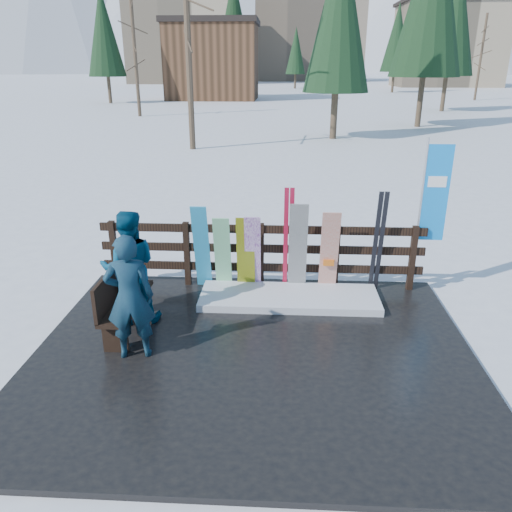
# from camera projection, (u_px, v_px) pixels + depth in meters

# --- Properties ---
(ground) EXTENTS (700.00, 700.00, 0.00)m
(ground) POSITION_uv_depth(u_px,v_px,m) (253.00, 356.00, 6.86)
(ground) COLOR white
(ground) RESTS_ON ground
(deck) EXTENTS (6.00, 5.00, 0.08)m
(deck) POSITION_uv_depth(u_px,v_px,m) (253.00, 354.00, 6.85)
(deck) COLOR black
(deck) RESTS_ON ground
(fence) EXTENTS (5.60, 0.10, 1.15)m
(fence) POSITION_uv_depth(u_px,v_px,m) (261.00, 251.00, 8.65)
(fence) COLOR black
(fence) RESTS_ON deck
(snow_patch) EXTENTS (2.94, 1.00, 0.12)m
(snow_patch) POSITION_uv_depth(u_px,v_px,m) (289.00, 298.00, 8.28)
(snow_patch) COLOR white
(snow_patch) RESTS_ON deck
(bench) EXTENTS (0.41, 1.50, 0.97)m
(bench) POSITION_uv_depth(u_px,v_px,m) (122.00, 298.00, 7.22)
(bench) COLOR black
(bench) RESTS_ON deck
(snowboard_0) EXTENTS (0.26, 0.44, 1.55)m
(snowboard_0) POSITION_uv_depth(u_px,v_px,m) (202.00, 248.00, 8.45)
(snowboard_0) COLOR #2B9CD0
(snowboard_0) RESTS_ON deck
(snowboard_1) EXTENTS (0.28, 0.35, 1.35)m
(snowboard_1) POSITION_uv_depth(u_px,v_px,m) (223.00, 254.00, 8.47)
(snowboard_1) COLOR silver
(snowboard_1) RESTS_ON deck
(snowboard_2) EXTENTS (0.31, 0.27, 1.35)m
(snowboard_2) POSITION_uv_depth(u_px,v_px,m) (246.00, 254.00, 8.45)
(snowboard_2) COLOR #DBE613
(snowboard_2) RESTS_ON deck
(snowboard_3) EXTENTS (0.27, 0.33, 1.37)m
(snowboard_3) POSITION_uv_depth(u_px,v_px,m) (253.00, 254.00, 8.44)
(snowboard_3) COLOR white
(snowboard_3) RESTS_ON deck
(snowboard_4) EXTENTS (0.31, 0.27, 1.59)m
(snowboard_4) POSITION_uv_depth(u_px,v_px,m) (298.00, 248.00, 8.36)
(snowboard_4) COLOR black
(snowboard_4) RESTS_ON deck
(snowboard_5) EXTENTS (0.30, 0.30, 1.47)m
(snowboard_5) POSITION_uv_depth(u_px,v_px,m) (329.00, 252.00, 8.35)
(snowboard_5) COLOR silver
(snowboard_5) RESTS_ON deck
(ski_pair_a) EXTENTS (0.16, 0.21, 1.84)m
(ski_pair_a) POSITION_uv_depth(u_px,v_px,m) (288.00, 240.00, 8.39)
(ski_pair_a) COLOR #AD1533
(ski_pair_a) RESTS_ON deck
(ski_pair_b) EXTENTS (0.17, 0.30, 1.80)m
(ski_pair_b) POSITION_uv_depth(u_px,v_px,m) (378.00, 243.00, 8.32)
(ski_pair_b) COLOR black
(ski_pair_b) RESTS_ON deck
(rental_flag) EXTENTS (0.45, 0.04, 2.60)m
(rental_flag) POSITION_uv_depth(u_px,v_px,m) (432.00, 199.00, 8.21)
(rental_flag) COLOR silver
(rental_flag) RESTS_ON deck
(person_front) EXTENTS (0.69, 0.53, 1.72)m
(person_front) POSITION_uv_depth(u_px,v_px,m) (130.00, 297.00, 6.45)
(person_front) COLOR #15424F
(person_front) RESTS_ON deck
(person_back) EXTENTS (0.98, 0.85, 1.74)m
(person_back) POSITION_uv_depth(u_px,v_px,m) (129.00, 267.00, 7.38)
(person_back) COLOR navy
(person_back) RESTS_ON deck
(resort_buildings) EXTENTS (73.00, 87.60, 22.60)m
(resort_buildings) POSITION_uv_depth(u_px,v_px,m) (289.00, 36.00, 110.88)
(resort_buildings) COLOR tan
(resort_buildings) RESTS_ON ground
(trees) EXTENTS (42.05, 68.81, 13.30)m
(trees) POSITION_uv_depth(u_px,v_px,m) (313.00, 44.00, 51.27)
(trees) COLOR #382B1E
(trees) RESTS_ON ground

